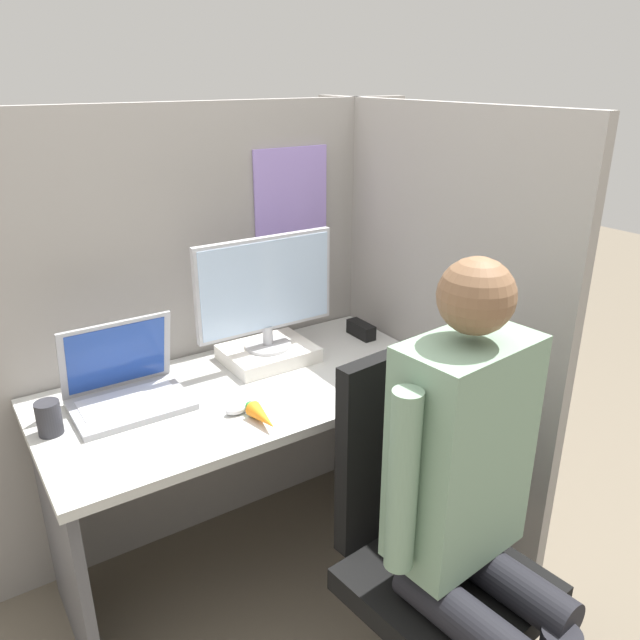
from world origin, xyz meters
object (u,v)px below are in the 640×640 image
Objects in this scene: pen_cup at (49,418)px; paper_box at (268,353)px; monitor at (266,289)px; carrot_toy at (263,417)px; office_chair at (426,535)px; stapler at (361,330)px; person at (474,495)px; laptop at (126,389)px.

paper_box is at bearing 6.56° from pen_cup.
monitor reaches higher than paper_box.
monitor is at bearing 59.03° from carrot_toy.
paper_box is 2.03× the size of carrot_toy.
office_chair is (0.28, -0.41, -0.26)m from carrot_toy.
stapler is at bearing -1.59° from paper_box.
person reaches higher than paper_box.
office_chair is at bearing -86.15° from monitor.
carrot_toy is (-0.23, -0.38, -0.00)m from paper_box.
laptop is 0.26× the size of person.
office_chair is (0.05, -0.79, -0.26)m from paper_box.
carrot_toy is at bearing 114.47° from person.
monitor is 1.50× the size of laptop.
stapler reaches higher than carrot_toy.
laptop is 0.24m from pen_cup.
stapler is at bearing 30.01° from carrot_toy.
person reaches higher than pen_cup.
laptop is 0.34× the size of office_chair.
office_chair is at bearing -86.13° from paper_box.
monitor reaches higher than laptop.
stapler is 0.13× the size of office_chair.
monitor is 0.56m from laptop.
paper_box is 0.90× the size of laptop.
monitor is 0.79m from pen_cup.
carrot_toy is 0.64m from person.
paper_box is 3.09× the size of pen_cup.
monitor is 3.38× the size of carrot_toy.
stapler is at bearing 1.60° from laptop.
person is at bearing -65.53° from carrot_toy.
pen_cup is (-0.75, -0.09, 0.02)m from paper_box.
carrot_toy is 0.56m from office_chair.
carrot_toy is (-0.63, -0.36, -0.00)m from stapler.
laptop is 3.43× the size of pen_cup.
stapler is 0.85× the size of carrot_toy.
pen_cup is (-0.79, 0.87, 0.04)m from person.
pen_cup is (-0.81, 0.70, 0.29)m from office_chair.
laptop reaches higher than stapler.
monitor is at bearing 4.40° from laptop.
monitor is 0.47m from stapler.
office_chair is 0.30m from person.
paper_box is 2.39× the size of stapler.
monitor is 0.38× the size of person.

